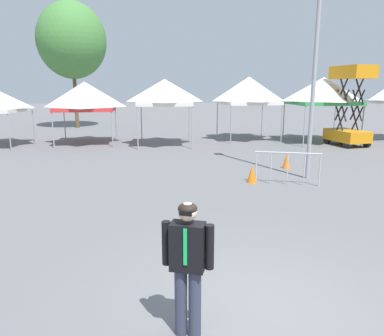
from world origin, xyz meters
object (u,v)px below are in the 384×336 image
(canopy_tent_right_of_center, at_px, (85,96))
(traffic_cone_lot_center, at_px, (287,161))
(canopy_tent_far_right, at_px, (323,91))
(light_pole_near_lift, at_px, (319,5))
(scissor_lift, at_px, (348,122))
(tree_behind_tents_center, at_px, (72,41))
(person_foreground, at_px, (188,261))
(crowd_barrier_by_lift, at_px, (288,162))
(canopy_tent_behind_right, at_px, (165,92))
(traffic_cone_near_barrier, at_px, (252,174))
(canopy_tent_left_of_center, at_px, (249,91))

(canopy_tent_right_of_center, bearing_deg, traffic_cone_lot_center, -40.99)
(canopy_tent_far_right, height_order, light_pole_near_lift, light_pole_near_lift)
(scissor_lift, relative_size, tree_behind_tents_center, 0.45)
(canopy_tent_right_of_center, bearing_deg, person_foreground, -77.21)
(crowd_barrier_by_lift, relative_size, traffic_cone_lot_center, 3.23)
(canopy_tent_behind_right, xyz_separation_m, traffic_cone_lot_center, (4.41, -6.45, -2.53))
(traffic_cone_lot_center, bearing_deg, traffic_cone_near_barrier, -134.77)
(canopy_tent_far_right, bearing_deg, canopy_tent_left_of_center, 160.20)
(canopy_tent_right_of_center, xyz_separation_m, scissor_lift, (14.14, -2.44, -1.36))
(canopy_tent_left_of_center, distance_m, light_pole_near_lift, 10.01)
(light_pole_near_lift, bearing_deg, tree_behind_tents_center, 121.82)
(canopy_tent_far_right, distance_m, person_foreground, 18.58)
(canopy_tent_far_right, distance_m, scissor_lift, 2.33)
(scissor_lift, distance_m, light_pole_near_lift, 9.63)
(canopy_tent_behind_right, relative_size, tree_behind_tents_center, 0.38)
(canopy_tent_far_right, height_order, traffic_cone_lot_center, canopy_tent_far_right)
(crowd_barrier_by_lift, bearing_deg, canopy_tent_right_of_center, 128.28)
(scissor_lift, xyz_separation_m, light_pole_near_lift, (-5.26, -6.77, 4.38))
(light_pole_near_lift, height_order, traffic_cone_near_barrier, light_pole_near_lift)
(canopy_tent_right_of_center, xyz_separation_m, canopy_tent_left_of_center, (9.37, 0.40, 0.29))
(light_pole_near_lift, height_order, traffic_cone_lot_center, light_pole_near_lift)
(canopy_tent_left_of_center, height_order, crowd_barrier_by_lift, canopy_tent_left_of_center)
(canopy_tent_right_of_center, height_order, person_foreground, canopy_tent_right_of_center)
(light_pole_near_lift, bearing_deg, traffic_cone_near_barrier, -170.37)
(canopy_tent_far_right, xyz_separation_m, traffic_cone_near_barrier, (-6.51, -8.56, -2.60))
(canopy_tent_right_of_center, xyz_separation_m, crowd_barrier_by_lift, (7.85, -9.94, -1.87))
(canopy_tent_left_of_center, relative_size, person_foreground, 2.08)
(light_pole_near_lift, xyz_separation_m, crowd_barrier_by_lift, (-1.03, -0.73, -4.88))
(tree_behind_tents_center, height_order, traffic_cone_near_barrier, tree_behind_tents_center)
(canopy_tent_left_of_center, bearing_deg, light_pole_near_lift, -92.94)
(scissor_lift, bearing_deg, light_pole_near_lift, -127.84)
(canopy_tent_behind_right, bearing_deg, scissor_lift, -7.51)
(crowd_barrier_by_lift, bearing_deg, canopy_tent_far_right, 58.65)
(crowd_barrier_by_lift, bearing_deg, canopy_tent_left_of_center, 81.65)
(person_foreground, height_order, traffic_cone_near_barrier, person_foreground)
(canopy_tent_behind_right, height_order, canopy_tent_far_right, canopy_tent_far_right)
(canopy_tent_far_right, bearing_deg, crowd_barrier_by_lift, -121.35)
(canopy_tent_left_of_center, relative_size, light_pole_near_lift, 0.37)
(canopy_tent_far_right, relative_size, light_pole_near_lift, 0.36)
(canopy_tent_right_of_center, distance_m, light_pole_near_lift, 13.14)
(traffic_cone_near_barrier, bearing_deg, canopy_tent_right_of_center, 125.34)
(canopy_tent_far_right, bearing_deg, traffic_cone_near_barrier, -127.24)
(canopy_tent_behind_right, height_order, traffic_cone_near_barrier, canopy_tent_behind_right)
(canopy_tent_far_right, relative_size, scissor_lift, 0.87)
(canopy_tent_left_of_center, bearing_deg, canopy_tent_behind_right, -162.87)
(canopy_tent_behind_right, relative_size, canopy_tent_far_right, 0.97)
(scissor_lift, distance_m, tree_behind_tents_center, 20.20)
(canopy_tent_right_of_center, height_order, traffic_cone_near_barrier, canopy_tent_right_of_center)
(scissor_lift, bearing_deg, traffic_cone_lot_center, -136.30)
(tree_behind_tents_center, height_order, traffic_cone_lot_center, tree_behind_tents_center)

